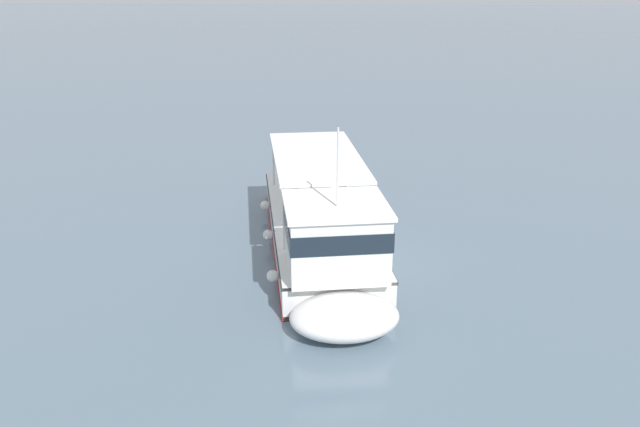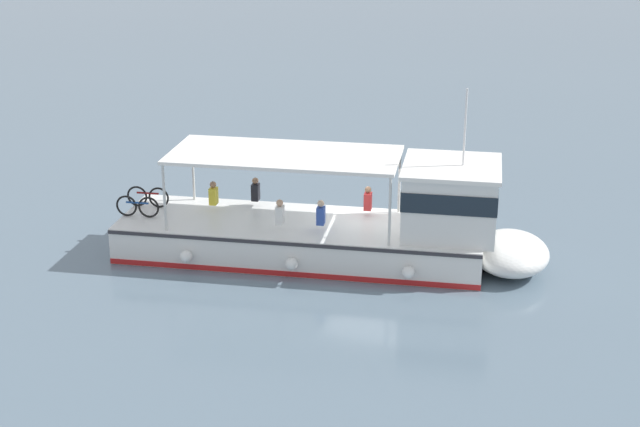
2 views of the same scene
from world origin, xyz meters
The scene contains 2 objects.
ground_plane centered at (0.00, 0.00, 0.00)m, with size 400.00×400.00×0.00m, color slate.
ferry_main centered at (0.88, -0.25, 1.02)m, with size 5.49×13.06×5.32m.
Camera 1 is at (-0.52, 19.32, 9.08)m, focal length 36.19 mm.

